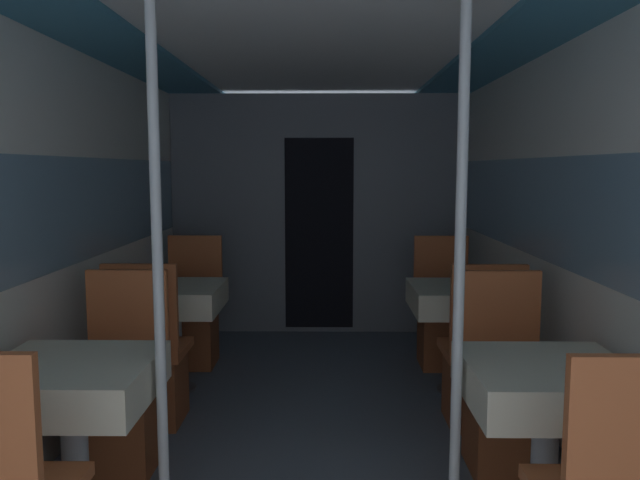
{
  "coord_description": "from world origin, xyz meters",
  "views": [
    {
      "loc": [
        0.08,
        -1.52,
        1.55
      ],
      "look_at": [
        0.02,
        3.01,
        1.03
      ],
      "focal_mm": 35.0,
      "sensor_mm": 36.0,
      "label": 1
    }
  ],
  "objects_px": {
    "dining_table_left_1": "(173,302)",
    "dining_table_right_1": "(460,303)",
    "support_pole_left_0": "(158,274)",
    "chair_left_far_1": "(192,326)",
    "chair_left_near_1": "(151,374)",
    "chair_right_near_1": "(479,375)",
    "support_pole_right_0": "(459,275)",
    "chair_right_far_1": "(443,327)",
    "dining_table_left_0": "(72,389)",
    "chair_right_far_0": "(505,411)",
    "dining_table_right_0": "(547,391)",
    "chair_left_far_0": "(121,409)"
  },
  "relations": [
    {
      "from": "chair_right_far_0",
      "to": "support_pole_right_0",
      "type": "height_order",
      "value": "support_pole_right_0"
    },
    {
      "from": "support_pole_left_0",
      "to": "chair_left_near_1",
      "type": "xyz_separation_m",
      "value": [
        -0.38,
        1.14,
        -0.81
      ]
    },
    {
      "from": "chair_left_far_1",
      "to": "support_pole_right_0",
      "type": "xyz_separation_m",
      "value": [
        1.61,
        -2.3,
        0.81
      ]
    },
    {
      "from": "chair_right_far_0",
      "to": "chair_right_far_1",
      "type": "height_order",
      "value": "same"
    },
    {
      "from": "dining_table_left_0",
      "to": "chair_left_near_1",
      "type": "xyz_separation_m",
      "value": [
        0.0,
        1.14,
        -0.32
      ]
    },
    {
      "from": "support_pole_right_0",
      "to": "chair_right_far_1",
      "type": "distance_m",
      "value": 2.46
    },
    {
      "from": "support_pole_right_0",
      "to": "dining_table_left_0",
      "type": "bearing_deg",
      "value": -180.0
    },
    {
      "from": "chair_right_near_1",
      "to": "support_pole_left_0",
      "type": "bearing_deg",
      "value": -144.81
    },
    {
      "from": "support_pole_left_0",
      "to": "chair_left_far_1",
      "type": "distance_m",
      "value": 2.46
    },
    {
      "from": "chair_left_far_1",
      "to": "chair_right_far_1",
      "type": "xyz_separation_m",
      "value": [
        1.99,
        0.0,
        0.0
      ]
    },
    {
      "from": "chair_right_far_0",
      "to": "chair_right_near_1",
      "type": "xyz_separation_m",
      "value": [
        0.0,
        0.55,
        0.0
      ]
    },
    {
      "from": "chair_right_far_0",
      "to": "dining_table_right_1",
      "type": "relative_size",
      "value": 1.36
    },
    {
      "from": "dining_table_left_0",
      "to": "chair_right_far_0",
      "type": "height_order",
      "value": "chair_right_far_0"
    },
    {
      "from": "dining_table_left_0",
      "to": "dining_table_right_1",
      "type": "height_order",
      "value": "same"
    },
    {
      "from": "dining_table_left_0",
      "to": "chair_right_near_1",
      "type": "height_order",
      "value": "chair_right_near_1"
    },
    {
      "from": "chair_left_near_1",
      "to": "chair_left_far_1",
      "type": "xyz_separation_m",
      "value": [
        0.0,
        1.16,
        0.0
      ]
    },
    {
      "from": "chair_left_far_0",
      "to": "dining_table_right_0",
      "type": "height_order",
      "value": "chair_left_far_0"
    },
    {
      "from": "chair_right_far_0",
      "to": "chair_left_near_1",
      "type": "bearing_deg",
      "value": -15.59
    },
    {
      "from": "dining_table_right_1",
      "to": "chair_left_far_1",
      "type": "bearing_deg",
      "value": 163.7
    },
    {
      "from": "chair_right_far_1",
      "to": "dining_table_right_1",
      "type": "bearing_deg",
      "value": 90.0
    },
    {
      "from": "support_pole_right_0",
      "to": "chair_right_near_1",
      "type": "distance_m",
      "value": 1.44
    },
    {
      "from": "dining_table_left_1",
      "to": "support_pole_right_0",
      "type": "distance_m",
      "value": 2.4
    },
    {
      "from": "dining_table_left_0",
      "to": "chair_right_far_0",
      "type": "bearing_deg",
      "value": 16.3
    },
    {
      "from": "chair_left_far_0",
      "to": "support_pole_left_0",
      "type": "relative_size",
      "value": 0.45
    },
    {
      "from": "dining_table_right_0",
      "to": "chair_left_far_1",
      "type": "bearing_deg",
      "value": 130.85
    },
    {
      "from": "support_pole_left_0",
      "to": "chair_right_far_1",
      "type": "bearing_deg",
      "value": 54.98
    },
    {
      "from": "dining_table_right_1",
      "to": "support_pole_right_0",
      "type": "bearing_deg",
      "value": -102.37
    },
    {
      "from": "dining_table_left_0",
      "to": "dining_table_right_0",
      "type": "bearing_deg",
      "value": 0.0
    },
    {
      "from": "dining_table_right_0",
      "to": "chair_right_far_1",
      "type": "relative_size",
      "value": 0.74
    },
    {
      "from": "dining_table_right_1",
      "to": "dining_table_right_0",
      "type": "bearing_deg",
      "value": -90.0
    },
    {
      "from": "chair_right_far_1",
      "to": "chair_right_far_0",
      "type": "bearing_deg",
      "value": 90.0
    },
    {
      "from": "chair_left_far_0",
      "to": "chair_left_far_1",
      "type": "relative_size",
      "value": 1.0
    },
    {
      "from": "chair_left_near_1",
      "to": "chair_left_far_0",
      "type": "bearing_deg",
      "value": -90.0
    },
    {
      "from": "chair_left_near_1",
      "to": "dining_table_left_1",
      "type": "bearing_deg",
      "value": 90.0
    },
    {
      "from": "chair_left_far_1",
      "to": "chair_right_near_1",
      "type": "height_order",
      "value": "same"
    },
    {
      "from": "dining_table_left_1",
      "to": "dining_table_right_1",
      "type": "height_order",
      "value": "same"
    },
    {
      "from": "support_pole_right_0",
      "to": "chair_right_far_1",
      "type": "height_order",
      "value": "support_pole_right_0"
    },
    {
      "from": "dining_table_left_0",
      "to": "chair_left_far_1",
      "type": "relative_size",
      "value": 0.74
    },
    {
      "from": "dining_table_left_1",
      "to": "chair_right_near_1",
      "type": "distance_m",
      "value": 2.09
    },
    {
      "from": "chair_left_far_0",
      "to": "dining_table_right_1",
      "type": "xyz_separation_m",
      "value": [
        1.99,
        1.14,
        0.32
      ]
    },
    {
      "from": "chair_left_far_0",
      "to": "support_pole_right_0",
      "type": "relative_size",
      "value": 0.45
    },
    {
      "from": "support_pole_right_0",
      "to": "chair_right_far_1",
      "type": "relative_size",
      "value": 2.21
    },
    {
      "from": "dining_table_left_1",
      "to": "dining_table_right_1",
      "type": "xyz_separation_m",
      "value": [
        1.99,
        0.0,
        0.0
      ]
    },
    {
      "from": "dining_table_left_1",
      "to": "chair_right_near_1",
      "type": "xyz_separation_m",
      "value": [
        1.99,
        -0.58,
        -0.32
      ]
    },
    {
      "from": "support_pole_right_0",
      "to": "dining_table_right_0",
      "type": "bearing_deg",
      "value": -0.0
    },
    {
      "from": "dining_table_right_0",
      "to": "dining_table_right_1",
      "type": "bearing_deg",
      "value": 90.0
    },
    {
      "from": "chair_left_far_1",
      "to": "support_pole_right_0",
      "type": "relative_size",
      "value": 0.45
    },
    {
      "from": "chair_left_far_1",
      "to": "support_pole_left_0",
      "type": "bearing_deg",
      "value": 99.31
    },
    {
      "from": "support_pole_left_0",
      "to": "chair_left_near_1",
      "type": "distance_m",
      "value": 1.44
    },
    {
      "from": "dining_table_left_0",
      "to": "support_pole_left_0",
      "type": "xyz_separation_m",
      "value": [
        0.38,
        0.0,
        0.49
      ]
    }
  ]
}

